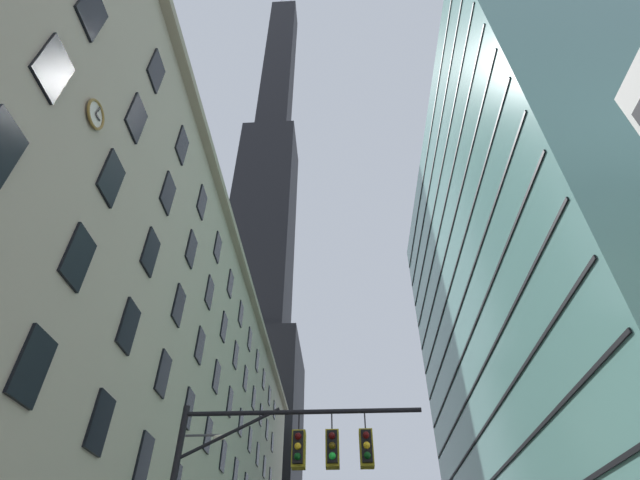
# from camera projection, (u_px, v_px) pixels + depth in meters

# --- Properties ---
(station_building) EXTENTS (18.04, 70.89, 29.75)m
(station_building) POSITION_uv_depth(u_px,v_px,m) (127.00, 431.00, 39.17)
(station_building) COLOR #B2A88E
(station_building) RESTS_ON ground
(dark_skyscraper) EXTENTS (22.17, 22.17, 229.21)m
(dark_skyscraper) POSITION_uv_depth(u_px,v_px,m) (258.00, 271.00, 115.10)
(dark_skyscraper) COLOR black
(dark_skyscraper) RESTS_ON ground
(glass_office_midrise) EXTENTS (17.16, 50.41, 55.71)m
(glass_office_midrise) POSITION_uv_depth(u_px,v_px,m) (542.00, 309.00, 49.01)
(glass_office_midrise) COLOR slate
(glass_office_midrise) RESTS_ON ground
(traffic_signal_mast) EXTENTS (7.47, 0.63, 7.29)m
(traffic_signal_mast) POSITION_uv_depth(u_px,v_px,m) (285.00, 473.00, 13.42)
(traffic_signal_mast) COLOR black
(traffic_signal_mast) RESTS_ON sidewalk_left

